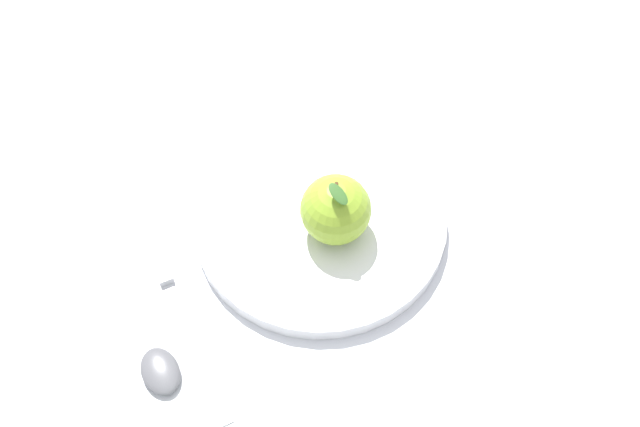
{
  "coord_description": "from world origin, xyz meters",
  "views": [
    {
      "loc": [
        0.41,
        -0.04,
        0.7
      ],
      "look_at": [
        -0.01,
        0.02,
        0.02
      ],
      "focal_mm": 45.29,
      "sensor_mm": 36.0,
      "label": 1
    }
  ],
  "objects_px": {
    "apple": "(336,210)",
    "spoon": "(153,354)",
    "knife": "(173,300)",
    "dinner_plate": "(320,218)"
  },
  "relations": [
    {
      "from": "dinner_plate",
      "to": "apple",
      "type": "distance_m",
      "value": 0.05
    },
    {
      "from": "knife",
      "to": "dinner_plate",
      "type": "bearing_deg",
      "value": 113.33
    },
    {
      "from": "apple",
      "to": "knife",
      "type": "distance_m",
      "value": 0.18
    },
    {
      "from": "knife",
      "to": "apple",
      "type": "bearing_deg",
      "value": 106.18
    },
    {
      "from": "apple",
      "to": "spoon",
      "type": "relative_size",
      "value": 0.48
    },
    {
      "from": "apple",
      "to": "spoon",
      "type": "bearing_deg",
      "value": -61.44
    },
    {
      "from": "dinner_plate",
      "to": "apple",
      "type": "height_order",
      "value": "apple"
    },
    {
      "from": "dinner_plate",
      "to": "spoon",
      "type": "xyz_separation_m",
      "value": [
        0.12,
        -0.17,
        -0.01
      ]
    },
    {
      "from": "apple",
      "to": "spoon",
      "type": "height_order",
      "value": "apple"
    },
    {
      "from": "spoon",
      "to": "apple",
      "type": "bearing_deg",
      "value": 118.56
    }
  ]
}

